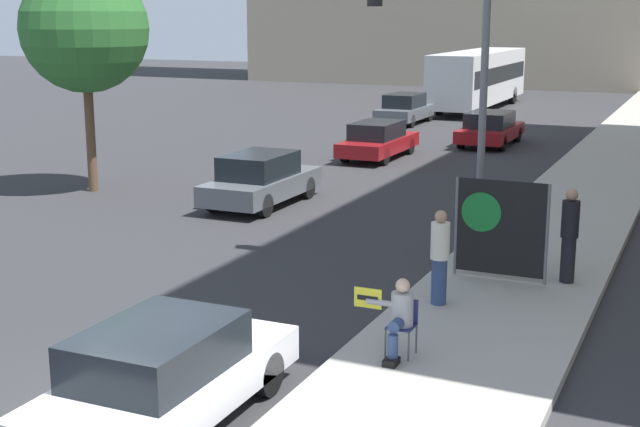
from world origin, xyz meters
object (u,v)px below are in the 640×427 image
at_px(car_on_road_distant, 490,128).
at_px(car_on_road_far_lane, 405,109).
at_px(car_on_road_nearest, 261,180).
at_px(traffic_light_pole, 446,57).
at_px(seated_protester, 399,316).
at_px(street_tree_near_curb, 85,29).
at_px(jogger_on_sidewalk, 440,257).
at_px(protest_banner, 500,228).
at_px(parked_car_curbside, 163,375).
at_px(pedestrian_behind, 569,234).
at_px(car_on_road_midblock, 378,140).
at_px(city_bus_on_road, 479,76).

xyz_separation_m(car_on_road_distant, car_on_road_far_lane, (-5.53, 5.52, 0.04)).
xyz_separation_m(car_on_road_nearest, car_on_road_far_lane, (-2.47, 19.70, -0.01)).
bearing_deg(traffic_light_pole, seated_protester, -79.48).
bearing_deg(seated_protester, street_tree_near_curb, 130.96).
bearing_deg(traffic_light_pole, jogger_on_sidewalk, -73.89).
distance_m(jogger_on_sidewalk, traffic_light_pole, 4.69).
height_order(protest_banner, parked_car_curbside, protest_banner).
relative_size(pedestrian_behind, car_on_road_midblock, 0.41).
bearing_deg(protest_banner, jogger_on_sidewalk, -107.49).
height_order(traffic_light_pole, car_on_road_midblock, traffic_light_pole).
height_order(parked_car_curbside, city_bus_on_road, city_bus_on_road).
distance_m(seated_protester, street_tree_near_curb, 16.52).
relative_size(jogger_on_sidewalk, car_on_road_nearest, 0.40).
bearing_deg(car_on_road_distant, seated_protester, -79.64).
distance_m(pedestrian_behind, parked_car_curbside, 8.99).
relative_size(car_on_road_nearest, city_bus_on_road, 0.35).
distance_m(car_on_road_midblock, city_bus_on_road, 18.82).
height_order(jogger_on_sidewalk, pedestrian_behind, pedestrian_behind).
bearing_deg(city_bus_on_road, car_on_road_distant, -73.78).
bearing_deg(protest_banner, pedestrian_behind, 14.96).
bearing_deg(pedestrian_behind, protest_banner, -19.14).
distance_m(car_on_road_far_lane, city_bus_on_road, 8.40).
height_order(jogger_on_sidewalk, parked_car_curbside, jogger_on_sidewalk).
xyz_separation_m(protest_banner, car_on_road_nearest, (-7.84, 4.89, -0.47)).
bearing_deg(pedestrian_behind, seated_protester, 36.85).
height_order(seated_protester, street_tree_near_curb, street_tree_near_curb).
relative_size(pedestrian_behind, car_on_road_distant, 0.41).
bearing_deg(car_on_road_nearest, parked_car_curbside, -67.44).
bearing_deg(street_tree_near_curb, car_on_road_nearest, 2.35).
bearing_deg(jogger_on_sidewalk, city_bus_on_road, -58.13).
bearing_deg(protest_banner, traffic_light_pole, 142.06).
relative_size(protest_banner, city_bus_on_road, 0.16).
xyz_separation_m(car_on_road_distant, city_bus_on_road, (-3.99, 13.70, 1.16)).
relative_size(car_on_road_midblock, street_tree_near_curb, 0.67).
bearing_deg(car_on_road_nearest, jogger_on_sidewalk, -43.50).
distance_m(protest_banner, car_on_road_midblock, 16.03).
height_order(car_on_road_nearest, street_tree_near_curb, street_tree_near_curb).
bearing_deg(car_on_road_far_lane, pedestrian_behind, -64.47).
relative_size(protest_banner, car_on_road_midblock, 0.43).
height_order(protest_banner, car_on_road_distant, protest_banner).
relative_size(seated_protester, car_on_road_far_lane, 0.27).
height_order(car_on_road_nearest, car_on_road_far_lane, car_on_road_nearest).
height_order(protest_banner, car_on_road_far_lane, protest_banner).
bearing_deg(protest_banner, parked_car_curbside, -108.36).
height_order(protest_banner, traffic_light_pole, traffic_light_pole).
xyz_separation_m(jogger_on_sidewalk, traffic_light_pole, (-0.91, 3.16, 3.35)).
bearing_deg(car_on_road_midblock, city_bus_on_road, 93.05).
bearing_deg(car_on_road_midblock, street_tree_near_curb, -121.46).
distance_m(seated_protester, protest_banner, 4.68).
bearing_deg(seated_protester, city_bus_on_road, 89.00).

